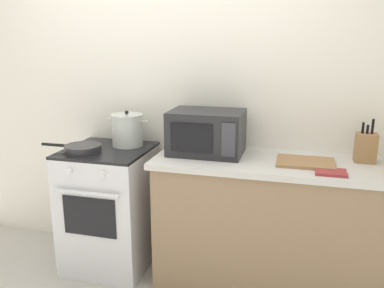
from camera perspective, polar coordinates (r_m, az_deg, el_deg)
back_wall at (r=3.03m, az=1.99°, el=6.28°), size 4.40×0.10×2.50m
lower_cabinet_right at (r=2.85m, az=12.24°, el=-11.67°), size 1.64×0.56×0.88m
countertop_right at (r=2.68m, az=12.76°, el=-2.81°), size 1.70×0.60×0.04m
stove at (r=3.12m, az=-11.59°, el=-8.86°), size 0.60×0.64×0.92m
stock_pot at (r=3.02m, az=-9.18°, el=1.99°), size 0.32×0.24×0.26m
frying_pan at (r=2.93m, az=-15.36°, el=-0.60°), size 0.46×0.26×0.05m
microwave at (r=2.76m, az=2.10°, el=1.68°), size 0.50×0.37×0.30m
cutting_board at (r=2.66m, az=15.84°, el=-2.52°), size 0.36×0.26×0.02m
knife_block at (r=2.80m, az=23.45°, el=-0.45°), size 0.13×0.10×0.28m
oven_mitt at (r=2.51m, az=19.13°, el=-3.81°), size 0.18×0.14×0.02m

